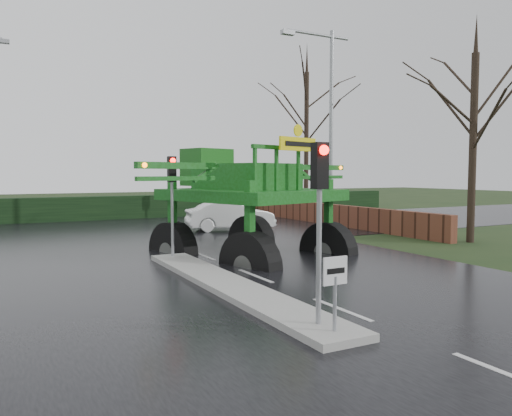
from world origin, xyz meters
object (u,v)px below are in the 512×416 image
traffic_signal_mid (172,184)px  traffic_signal_far (228,179)px  traffic_signal_near (320,194)px  white_sedan (230,230)px  keep_left_sign (335,282)px  crop_sprayer (244,181)px  street_light_right (326,112)px

traffic_signal_mid → traffic_signal_far: size_ratio=1.00×
traffic_signal_near → white_sedan: size_ratio=0.78×
keep_left_sign → crop_sprayer: size_ratio=0.14×
street_light_right → crop_sprayer: street_light_right is taller
traffic_signal_far → street_light_right: 8.86m
keep_left_sign → crop_sprayer: crop_sprayer is taller
traffic_signal_near → traffic_signal_mid: (0.00, 8.50, 0.00)m
street_light_right → keep_left_sign: bearing=-125.1°
traffic_signal_near → traffic_signal_far: same height
street_light_right → white_sedan: 7.72m
traffic_signal_near → street_light_right: size_ratio=0.35×
traffic_signal_far → crop_sprayer: (-6.05, -14.37, 0.13)m
white_sedan → street_light_right: bearing=-115.8°
keep_left_sign → traffic_signal_near: bearing=90.0°
white_sedan → crop_sprayer: bearing=168.0°
crop_sprayer → traffic_signal_far: bearing=49.8°
street_light_right → white_sedan: bearing=143.8°
crop_sprayer → white_sedan: (3.81, 9.24, -2.72)m
keep_left_sign → white_sedan: size_ratio=0.30×
traffic_signal_mid → street_light_right: 11.05m
traffic_signal_near → street_light_right: street_light_right is taller
traffic_signal_near → street_light_right: bearing=53.9°
crop_sprayer → street_light_right: bearing=22.0°
traffic_signal_near → crop_sprayer: 6.88m
keep_left_sign → traffic_signal_mid: traffic_signal_mid is taller
traffic_signal_far → street_light_right: size_ratio=0.35×
crop_sprayer → keep_left_sign: bearing=-121.2°
traffic_signal_far → white_sedan: size_ratio=0.78×
keep_left_sign → traffic_signal_mid: size_ratio=0.38×
keep_left_sign → crop_sprayer: bearing=76.2°
crop_sprayer → white_sedan: bearing=50.2°
traffic_signal_far → keep_left_sign: bearing=70.1°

